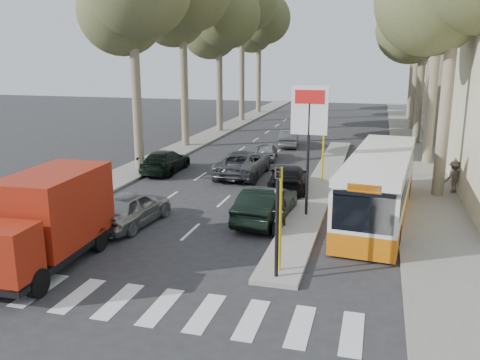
{
  "coord_description": "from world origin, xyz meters",
  "views": [
    {
      "loc": [
        6.01,
        -15.78,
        6.8
      ],
      "look_at": [
        0.44,
        4.52,
        1.6
      ],
      "focal_mm": 38.0,
      "sensor_mm": 36.0,
      "label": 1
    }
  ],
  "objects_px": {
    "silver_hatchback": "(131,208)",
    "city_bus": "(379,184)",
    "dark_hatchback": "(266,204)",
    "motorcycle": "(279,210)",
    "red_truck": "(47,219)"
  },
  "relations": [
    {
      "from": "silver_hatchback",
      "to": "city_bus",
      "type": "bearing_deg",
      "value": -153.34
    },
    {
      "from": "red_truck",
      "to": "dark_hatchback",
      "type": "bearing_deg",
      "value": 44.76
    },
    {
      "from": "motorcycle",
      "to": "silver_hatchback",
      "type": "bearing_deg",
      "value": -171.87
    },
    {
      "from": "red_truck",
      "to": "motorcycle",
      "type": "distance_m",
      "value": 8.65
    },
    {
      "from": "city_bus",
      "to": "motorcycle",
      "type": "xyz_separation_m",
      "value": [
        -3.81,
        -2.7,
        -0.66
      ]
    },
    {
      "from": "dark_hatchback",
      "to": "motorcycle",
      "type": "bearing_deg",
      "value": 134.17
    },
    {
      "from": "city_bus",
      "to": "motorcycle",
      "type": "height_order",
      "value": "city_bus"
    },
    {
      "from": "dark_hatchback",
      "to": "motorcycle",
      "type": "distance_m",
      "value": 1.12
    },
    {
      "from": "dark_hatchback",
      "to": "city_bus",
      "type": "bearing_deg",
      "value": -152.99
    },
    {
      "from": "silver_hatchback",
      "to": "dark_hatchback",
      "type": "height_order",
      "value": "dark_hatchback"
    },
    {
      "from": "silver_hatchback",
      "to": "motorcycle",
      "type": "xyz_separation_m",
      "value": [
        5.89,
        1.12,
        0.08
      ]
    },
    {
      "from": "red_truck",
      "to": "city_bus",
      "type": "height_order",
      "value": "red_truck"
    },
    {
      "from": "city_bus",
      "to": "motorcycle",
      "type": "distance_m",
      "value": 4.71
    },
    {
      "from": "silver_hatchback",
      "to": "motorcycle",
      "type": "height_order",
      "value": "motorcycle"
    },
    {
      "from": "city_bus",
      "to": "red_truck",
      "type": "bearing_deg",
      "value": -136.15
    }
  ]
}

